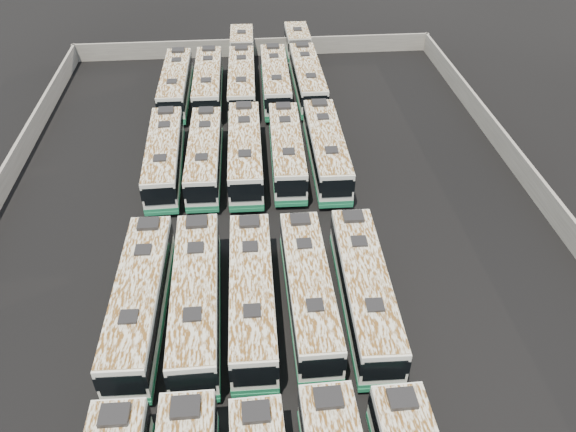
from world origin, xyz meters
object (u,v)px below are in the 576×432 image
(bus_midfront_far_right, at_px, (364,289))
(bus_midfront_far_left, at_px, (140,300))
(bus_midfront_right, at_px, (309,290))
(bus_back_far_left, at_px, (176,84))
(bus_back_right, at_px, (275,80))
(bus_back_far_right, at_px, (304,66))
(bus_back_center, at_px, (242,69))
(bus_midfront_left, at_px, (197,298))
(bus_midback_far_left, at_px, (165,156))
(bus_midback_far_right, at_px, (326,149))
(bus_midback_center, at_px, (245,152))
(bus_midfront_center, at_px, (252,295))
(bus_midback_right, at_px, (287,150))
(bus_midback_left, at_px, (205,155))
(bus_back_left, at_px, (208,83))

(bus_midfront_far_right, bearing_deg, bus_midfront_far_left, -179.79)
(bus_midfront_right, height_order, bus_back_far_left, bus_back_far_left)
(bus_back_right, height_order, bus_back_far_right, bus_back_far_right)
(bus_midfront_right, xyz_separation_m, bus_back_center, (-3.55, 35.59, 0.07))
(bus_midfront_left, xyz_separation_m, bus_midfront_right, (7.20, 0.14, -0.09))
(bus_midback_far_left, distance_m, bus_midback_far_right, 14.31)
(bus_midfront_right, distance_m, bus_midback_center, 17.71)
(bus_back_far_right, bearing_deg, bus_midfront_right, -95.84)
(bus_midfront_far_right, bearing_deg, bus_back_far_left, 115.31)
(bus_midfront_far_left, xyz_separation_m, bus_midfront_center, (7.07, -0.14, -0.04))
(bus_midfront_center, distance_m, bus_midback_right, 17.99)
(bus_midback_far_left, bearing_deg, bus_midfront_far_left, -91.48)
(bus_midfront_center, xyz_separation_m, bus_midfront_far_right, (7.27, -0.17, 0.03))
(bus_midfront_far_left, distance_m, bus_midback_right, 20.52)
(bus_back_far_right, bearing_deg, bus_midfront_left, -106.81)
(bus_midfront_right, relative_size, bus_back_far_left, 0.98)
(bus_midback_left, xyz_separation_m, bus_midback_far_right, (10.80, 0.04, 0.09))
(bus_back_center, bearing_deg, bus_back_left, -136.16)
(bus_midback_right, xyz_separation_m, bus_back_left, (-7.35, 14.70, 0.06))
(bus_midfront_center, bearing_deg, bus_midback_left, 102.31)
(bus_midback_left, xyz_separation_m, bus_midback_center, (3.56, 0.12, 0.09))
(bus_midfront_far_left, distance_m, bus_back_right, 33.90)
(bus_back_left, distance_m, bus_back_right, 7.34)
(bus_midback_far_left, relative_size, bus_back_right, 0.98)
(bus_midfront_far_right, bearing_deg, bus_back_left, 110.01)
(bus_midback_far_right, xyz_separation_m, bus_back_far_right, (0.02, 18.64, -0.01))
(bus_midfront_center, relative_size, bus_back_far_left, 1.00)
(bus_midfront_right, bearing_deg, bus_midfront_center, -178.10)
(bus_back_center, relative_size, bus_back_far_right, 1.00)
(bus_midfront_far_left, height_order, bus_midback_far_right, bus_midback_far_right)
(bus_midfront_center, distance_m, bus_midback_far_right, 18.84)
(bus_back_far_left, xyz_separation_m, bus_back_center, (7.24, 3.37, 0.04))
(bus_midfront_far_right, xyz_separation_m, bus_back_right, (-3.56, 32.45, 0.02))
(bus_midfront_left, relative_size, bus_midback_center, 1.00)
(bus_midfront_left, bearing_deg, bus_midfront_far_right, -1.54)
(bus_midfront_far_left, xyz_separation_m, bus_back_far_right, (14.34, 35.90, 0.00))
(bus_back_left, xyz_separation_m, bus_back_far_right, (10.90, 3.73, 0.01))
(bus_midback_far_left, relative_size, bus_back_far_right, 0.63)
(bus_midback_right, bearing_deg, bus_midfront_center, -100.53)
(bus_midback_far_left, xyz_separation_m, bus_midback_far_right, (14.31, -0.05, 0.06))
(bus_back_far_left, height_order, bus_back_left, bus_back_left)
(bus_midback_far_right, bearing_deg, bus_back_center, 111.94)
(bus_midfront_far_right, xyz_separation_m, bus_back_left, (-10.90, 32.47, 0.01))
(bus_midfront_far_right, xyz_separation_m, bus_midback_far_right, (-0.02, 17.56, 0.03))
(bus_midfront_far_left, bearing_deg, bus_back_left, 85.34)
(bus_midfront_center, xyz_separation_m, bus_midback_center, (0.02, 17.47, 0.06))
(bus_midfront_far_left, relative_size, bus_midfront_center, 1.02)
(bus_back_far_left, bearing_deg, bus_midfront_far_right, -65.52)
(bus_midback_far_right, distance_m, bus_back_far_right, 18.64)
(bus_midback_center, distance_m, bus_midback_right, 3.71)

